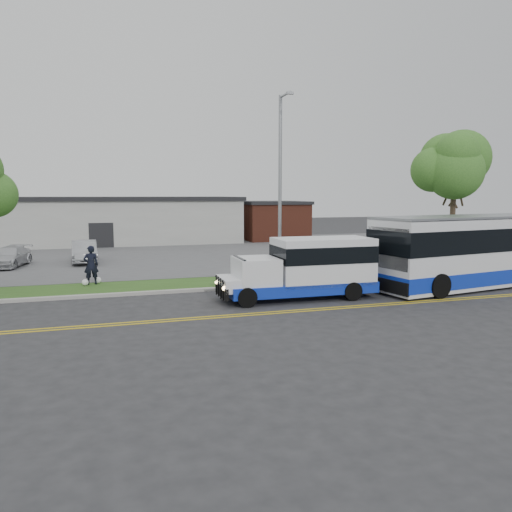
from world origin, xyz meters
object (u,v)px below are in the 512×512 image
object	(u,v)px
shuttle_bus	(308,266)
parked_car_b	(9,257)
tree_east	(455,166)
parked_car_a	(84,252)
transit_bus	(484,250)
streetlight_near	(280,182)
pedestrian	(91,265)

from	to	relation	value
shuttle_bus	parked_car_b	xyz separation A→B (m)	(-14.18, 13.85, -0.71)
tree_east	parked_car_a	world-z (taller)	tree_east
tree_east	parked_car_b	xyz separation A→B (m)	(-25.51, 9.04, -5.49)
transit_bus	parked_car_b	world-z (taller)	transit_bus
tree_east	shuttle_bus	xyz separation A→B (m)	(-11.33, -4.81, -4.79)
tree_east	shuttle_bus	bearing A→B (deg)	-156.99
streetlight_near	transit_bus	size ratio (longest dim) A/B	0.73
tree_east	parked_car_b	world-z (taller)	tree_east
transit_bus	pedestrian	distance (m)	19.73
shuttle_bus	parked_car_a	world-z (taller)	shuttle_bus
pedestrian	parked_car_a	size ratio (longest dim) A/B	0.44
streetlight_near	transit_bus	distance (m)	10.86
parked_car_a	transit_bus	bearing A→B (deg)	-38.61
pedestrian	parked_car_b	distance (m)	9.45
shuttle_bus	transit_bus	xyz separation A→B (m)	(9.73, 0.31, 0.37)
pedestrian	parked_car_a	world-z (taller)	pedestrian
parked_car_b	parked_car_a	bearing A→B (deg)	19.56
streetlight_near	pedestrian	distance (m)	10.48
tree_east	shuttle_bus	size ratio (longest dim) A/B	1.19
transit_bus	streetlight_near	bearing A→B (deg)	146.53
pedestrian	transit_bus	bearing A→B (deg)	156.00
streetlight_near	parked_car_b	world-z (taller)	streetlight_near
transit_bus	parked_car_b	size ratio (longest dim) A/B	3.09
shuttle_bus	parked_car_a	distance (m)	17.46
tree_east	parked_car_b	bearing A→B (deg)	160.49
streetlight_near	parked_car_b	bearing A→B (deg)	147.31
streetlight_near	parked_car_a	size ratio (longest dim) A/B	2.15
parked_car_a	parked_car_b	size ratio (longest dim) A/B	1.05
pedestrian	tree_east	bearing A→B (deg)	169.42
tree_east	parked_car_a	bearing A→B (deg)	155.44
streetlight_near	tree_east	bearing A→B (deg)	1.42
streetlight_near	parked_car_a	world-z (taller)	streetlight_near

